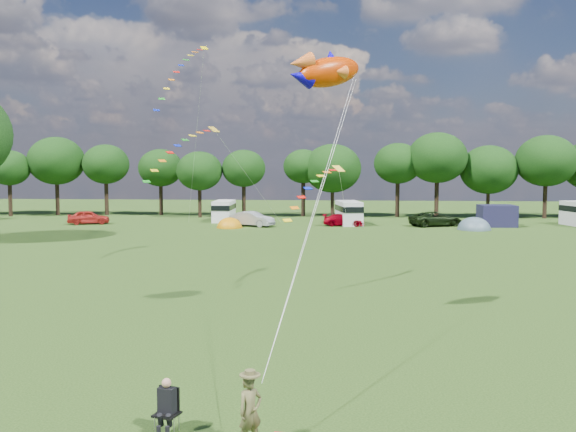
# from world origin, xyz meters

# --- Properties ---
(ground_plane) EXTENTS (180.00, 180.00, 0.00)m
(ground_plane) POSITION_xyz_m (0.00, 0.00, 0.00)
(ground_plane) COLOR black
(ground_plane) RESTS_ON ground
(tree_line) EXTENTS (102.98, 10.98, 10.27)m
(tree_line) POSITION_xyz_m (5.30, 54.99, 6.35)
(tree_line) COLOR black
(tree_line) RESTS_ON ground
(car_a) EXTENTS (4.82, 3.03, 1.50)m
(car_a) POSITION_xyz_m (-24.49, 43.72, 0.75)
(car_a) COLOR red
(car_a) RESTS_ON ground
(car_b) EXTENTS (4.70, 3.19, 1.55)m
(car_b) POSITION_xyz_m (-6.53, 42.75, 0.78)
(car_b) COLOR gray
(car_b) RESTS_ON ground
(car_c) EXTENTS (4.28, 2.00, 1.26)m
(car_c) POSITION_xyz_m (3.04, 43.86, 0.63)
(car_c) COLOR #92000F
(car_c) RESTS_ON ground
(car_d) EXTENTS (6.11, 4.35, 1.52)m
(car_d) POSITION_xyz_m (12.64, 44.54, 0.76)
(car_d) COLOR black
(car_d) RESTS_ON ground
(campervan_b) EXTENTS (2.12, 4.85, 2.36)m
(campervan_b) POSITION_xyz_m (-10.47, 48.11, 1.27)
(campervan_b) COLOR white
(campervan_b) RESTS_ON ground
(campervan_c) EXTENTS (3.04, 5.43, 2.51)m
(campervan_c) POSITION_xyz_m (3.59, 45.44, 1.35)
(campervan_c) COLOR silver
(campervan_c) RESTS_ON ground
(tent_orange) EXTENTS (2.67, 2.93, 2.09)m
(tent_orange) POSITION_xyz_m (-8.63, 41.05, 0.02)
(tent_orange) COLOR #C87908
(tent_orange) RESTS_ON ground
(tent_greyblue) EXTENTS (3.35, 3.67, 2.49)m
(tent_greyblue) POSITION_xyz_m (15.91, 41.13, 0.02)
(tent_greyblue) COLOR #455A65
(tent_greyblue) RESTS_ON ground
(awning_navy) EXTENTS (3.71, 3.07, 2.24)m
(awning_navy) POSITION_xyz_m (18.93, 44.61, 1.12)
(awning_navy) COLOR #1A1835
(awning_navy) RESTS_ON ground
(kite_flyer) EXTENTS (0.74, 0.71, 1.70)m
(kite_flyer) POSITION_xyz_m (0.47, -9.05, 0.85)
(kite_flyer) COLOR brown
(kite_flyer) RESTS_ON ground
(camp_chair) EXTENTS (0.69, 0.70, 1.39)m
(camp_chair) POSITION_xyz_m (-1.66, -8.43, 0.83)
(camp_chair) COLOR #99999E
(camp_chair) RESTS_ON ground
(fish_kite) EXTENTS (3.32, 2.58, 1.81)m
(fish_kite) POSITION_xyz_m (1.87, 2.57, 10.25)
(fish_kite) COLOR #B92E00
(fish_kite) RESTS_ON ground
(streamer_kite_a) EXTENTS (3.30, 5.50, 5.74)m
(streamer_kite_a) POSITION_xyz_m (-9.87, 27.85, 14.28)
(streamer_kite_a) COLOR #F5D900
(streamer_kite_a) RESTS_ON ground
(streamer_kite_b) EXTENTS (4.28, 4.79, 3.83)m
(streamer_kite_b) POSITION_xyz_m (-7.77, 19.50, 7.86)
(streamer_kite_b) COLOR gold
(streamer_kite_b) RESTS_ON ground
(streamer_kite_c) EXTENTS (3.14, 4.96, 2.80)m
(streamer_kite_c) POSITION_xyz_m (1.44, 10.79, 5.55)
(streamer_kite_c) COLOR yellow
(streamer_kite_c) RESTS_ON ground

